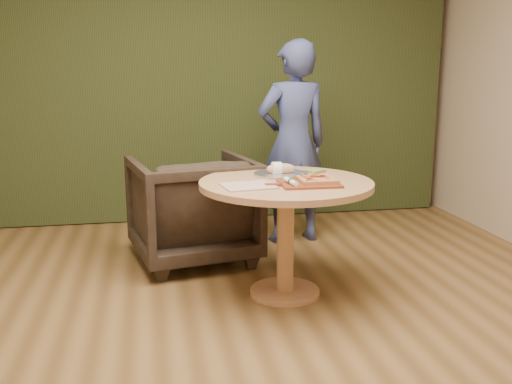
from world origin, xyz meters
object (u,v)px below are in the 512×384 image
Objects in this scene: cutlery_roll at (291,182)px; person_standing at (293,143)px; pedestal_table at (286,203)px; armchair at (193,204)px; pizza_paddle at (307,184)px; serving_tray at (281,174)px; flatbread_pizza at (317,180)px; bread_roll at (280,169)px.

person_standing is at bearing 67.88° from cutlery_roll.
pedestal_table is 0.96m from armchair.
pizza_paddle is 1.26× the size of serving_tray.
flatbread_pizza is at bearing 74.71° from person_standing.
bread_roll reaches higher than flatbread_pizza.
person_standing is at bearing 73.72° from pedestal_table.
bread_roll reaches higher than pedestal_table.
pedestal_table is 1.23× the size of armchair.
flatbread_pizza is 1.16× the size of bread_roll.
pizza_paddle is at bearing 72.04° from person_standing.
flatbread_pizza is 1.19m from armchair.
pizza_paddle is 2.32× the size of bread_roll.
person_standing reaches higher than bread_roll.
person_standing is (0.33, 1.14, 0.22)m from pedestal_table.
cutlery_roll is at bearing -92.32° from bread_roll.
armchair is (-0.54, 0.59, -0.32)m from serving_tray.
flatbread_pizza is 0.25× the size of armchair.
pizza_paddle is 0.35m from bread_roll.
cutlery_roll is at bearing 67.64° from person_standing.
flatbread_pizza is at bearing 6.68° from cutlery_roll.
pizza_paddle is 0.35m from serving_tray.
flatbread_pizza is 0.36m from bread_roll.
armchair is at bearing 124.02° from pedestal_table.
bread_roll is 0.22× the size of armchair.
bread_roll reaches higher than pizza_paddle.
armchair reaches higher than bread_roll.
cutlery_roll is 0.36m from bread_roll.
person_standing is (0.34, 1.31, 0.05)m from cutlery_roll.
pedestal_table is at bearing -93.25° from serving_tray.
bread_roll is at bearing 80.30° from cutlery_roll.
bread_roll is 0.12× the size of person_standing.
pizza_paddle reaches higher than pedestal_table.
bread_roll is (-0.10, 0.33, 0.04)m from pizza_paddle.
flatbread_pizza reaches higher than pedestal_table.
pedestal_table is 0.65× the size of person_standing.
pizza_paddle is (0.10, -0.14, 0.15)m from pedestal_table.
armchair reaches higher than cutlery_roll.
armchair is (-0.69, 0.91, -0.34)m from flatbread_pizza.
pedestal_table is 5.63× the size of bread_roll.
bread_roll is 1.00m from person_standing.
bread_roll is at bearing 180.00° from serving_tray.
flatbread_pizza is 1.13× the size of cutlery_roll.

